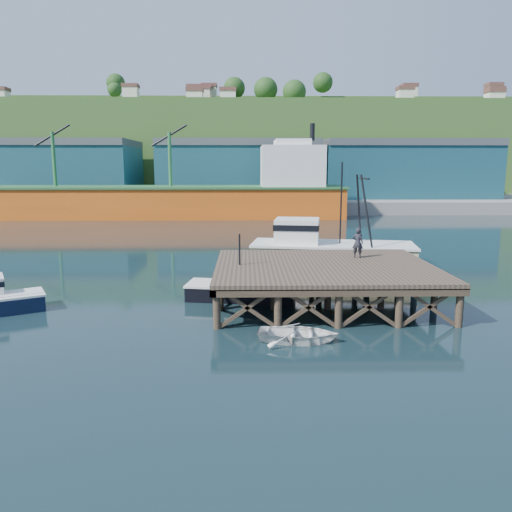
{
  "coord_description": "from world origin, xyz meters",
  "views": [
    {
      "loc": [
        1.16,
        -27.11,
        7.46
      ],
      "look_at": [
        1.76,
        2.0,
        2.25
      ],
      "focal_mm": 35.0,
      "sensor_mm": 36.0,
      "label": 1
    }
  ],
  "objects_px": {
    "trawler": "(329,249)",
    "dockworker": "(358,243)",
    "boat_black": "(242,286)",
    "dinghy": "(298,334)"
  },
  "relations": [
    {
      "from": "boat_black",
      "to": "dockworker",
      "type": "relative_size",
      "value": 3.62
    },
    {
      "from": "boat_black",
      "to": "trawler",
      "type": "bearing_deg",
      "value": 59.62
    },
    {
      "from": "boat_black",
      "to": "dockworker",
      "type": "bearing_deg",
      "value": 18.67
    },
    {
      "from": "trawler",
      "to": "dockworker",
      "type": "xyz_separation_m",
      "value": [
        0.6,
        -6.52,
        1.41
      ]
    },
    {
      "from": "dinghy",
      "to": "dockworker",
      "type": "height_order",
      "value": "dockworker"
    },
    {
      "from": "boat_black",
      "to": "dinghy",
      "type": "relative_size",
      "value": 1.87
    },
    {
      "from": "trawler",
      "to": "dinghy",
      "type": "distance_m",
      "value": 15.63
    },
    {
      "from": "boat_black",
      "to": "dinghy",
      "type": "bearing_deg",
      "value": -62.99
    },
    {
      "from": "trawler",
      "to": "dockworker",
      "type": "bearing_deg",
      "value": -75.37
    },
    {
      "from": "trawler",
      "to": "boat_black",
      "type": "bearing_deg",
      "value": -119.61
    }
  ]
}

